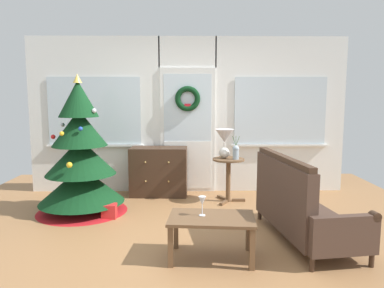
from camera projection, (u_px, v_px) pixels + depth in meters
ground_plane at (188, 237)px, 4.27m from camera, size 6.76×6.76×0.00m
back_wall_with_door at (188, 115)px, 6.16m from camera, size 5.20×0.19×2.55m
christmas_tree at (81, 163)px, 5.10m from camera, size 1.24×1.24×1.89m
dresser_cabinet at (159, 171)px, 5.98m from camera, size 0.92×0.47×0.78m
settee_sofa at (298, 207)px, 4.13m from camera, size 0.90×1.66×0.96m
side_table at (228, 171)px, 5.62m from camera, size 0.50×0.48×0.66m
table_lamp at (224, 139)px, 5.59m from camera, size 0.28×0.28×0.44m
flower_vase at (236, 151)px, 5.52m from camera, size 0.11×0.10×0.35m
coffee_table at (212, 223)px, 3.66m from camera, size 0.88×0.59×0.43m
wine_glass at (202, 202)px, 3.67m from camera, size 0.08×0.08×0.20m
gift_box at (109, 211)px, 4.90m from camera, size 0.19×0.17×0.19m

